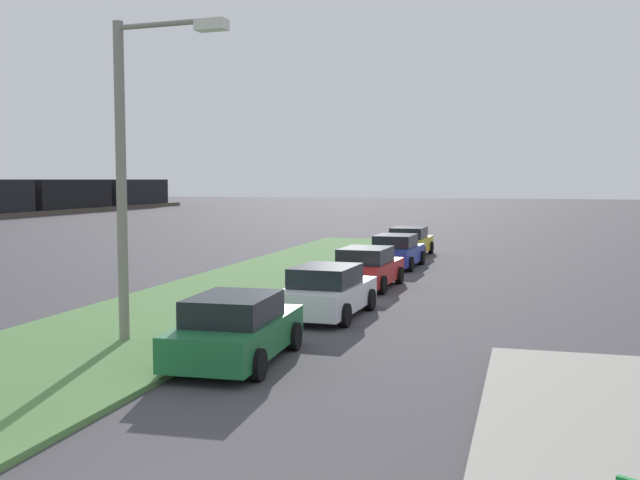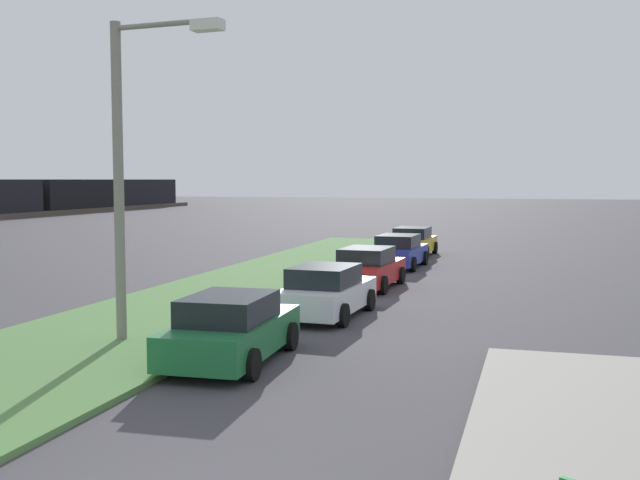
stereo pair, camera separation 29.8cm
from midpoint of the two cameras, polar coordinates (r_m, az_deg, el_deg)
The scene contains 7 objects.
grass_median at distance 19.91m, azimuth -14.43°, elevation -6.61°, with size 60.00×6.00×0.12m, color #517F42.
parked_car_green at distance 16.13m, azimuth -6.94°, elevation -6.76°, with size 4.37×2.15×1.47m.
parked_car_white at distance 21.27m, azimuth 0.15°, elevation -3.96°, with size 4.38×2.17×1.47m.
parked_car_red at distance 26.95m, azimuth 3.24°, elevation -2.15°, with size 4.38×2.18×1.47m.
parked_car_blue at distance 33.28m, azimuth 5.55°, elevation -0.87°, with size 4.37×2.15×1.47m.
parked_car_yellow at distance 38.51m, azimuth 6.58°, elevation -0.14°, with size 4.35×2.11×1.47m.
streetlight at distance 17.92m, azimuth -14.43°, elevation 6.07°, with size 0.51×2.88×7.50m.
Camera 1 is at (-6.93, -3.62, 3.89)m, focal length 42.10 mm.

